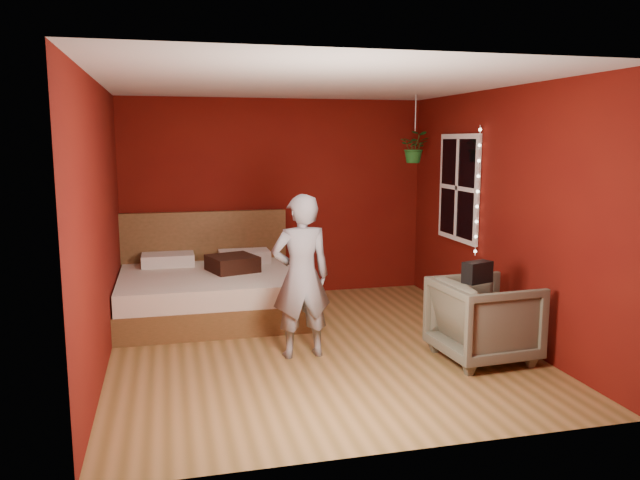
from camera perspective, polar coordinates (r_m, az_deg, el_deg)
The scene contains 10 objects.
floor at distance 6.41m, azimuth -0.41°, elevation -9.65°, with size 4.50×4.50×0.00m, color olive.
room_walls at distance 6.08m, azimuth -0.43°, elevation 5.51°, with size 4.04×4.54×2.62m.
window at distance 7.61m, azimuth 12.53°, elevation 4.67°, with size 0.05×0.97×1.27m.
fairy_lights at distance 7.14m, azimuth 14.22°, elevation 4.33°, with size 0.04×0.04×1.45m.
bed at distance 7.53m, azimuth -10.01°, elevation -4.55°, with size 2.10×1.79×1.16m.
person at distance 5.92m, azimuth -1.73°, elevation -3.34°, with size 0.57×0.38×1.57m, color gray.
armchair at distance 6.12m, azimuth 14.76°, elevation -7.06°, with size 0.83×0.85×0.78m, color #585846.
handbag at distance 5.86m, azimuth 14.19°, elevation -2.86°, with size 0.27×0.14×0.19m, color black.
throw_pillow at distance 7.46m, azimuth -8.02°, elevation -2.13°, with size 0.51×0.51×0.18m, color #331911.
hanging_plant at distance 7.72m, azimuth 8.66°, elevation 8.40°, with size 0.44×0.41×0.81m.
Camera 1 is at (-1.41, -5.90, 2.06)m, focal length 35.00 mm.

